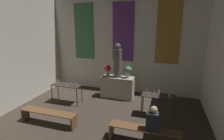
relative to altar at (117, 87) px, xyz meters
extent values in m
cube|color=silver|center=(0.00, 0.94, 1.89)|extent=(7.28, 0.12, 4.73)
cube|color=#33723F|center=(-1.97, 0.86, 2.36)|extent=(0.99, 0.03, 2.65)
cube|color=#60337F|center=(0.00, 0.86, 2.36)|extent=(0.99, 0.03, 2.65)
cube|color=olive|center=(1.97, 0.86, 2.36)|extent=(0.99, 0.03, 2.65)
cube|color=#ADA38E|center=(0.00, 0.00, 0.00)|extent=(1.43, 0.57, 0.96)
cylinder|color=#5B5651|center=(0.00, 0.00, 1.09)|extent=(0.35, 0.35, 1.22)
sphere|color=#5B5651|center=(0.00, 0.00, 1.82)|extent=(0.24, 0.24, 0.24)
cylinder|color=beige|center=(-0.46, 0.00, 0.61)|extent=(0.18, 0.18, 0.26)
sphere|color=#DB3342|center=(-0.46, 0.00, 0.84)|extent=(0.30, 0.30, 0.30)
cylinder|color=beige|center=(0.46, 0.00, 0.61)|extent=(0.18, 0.18, 0.26)
sphere|color=#4C9351|center=(0.46, 0.00, 0.84)|extent=(0.30, 0.30, 0.30)
cube|color=#332D28|center=(-1.85, -1.16, 0.30)|extent=(1.21, 0.49, 0.02)
cylinder|color=#332D28|center=(-2.43, -1.38, -0.10)|extent=(0.04, 0.04, 0.77)
cylinder|color=#332D28|center=(-1.28, -1.38, -0.10)|extent=(0.04, 0.04, 0.77)
cylinder|color=#332D28|center=(-2.43, -0.95, -0.10)|extent=(0.04, 0.04, 0.77)
cylinder|color=#332D28|center=(-1.28, -0.95, -0.10)|extent=(0.04, 0.04, 0.77)
cylinder|color=silver|center=(-1.71, -1.35, 0.35)|extent=(0.02, 0.02, 0.09)
sphere|color=#F9CC4C|center=(-1.71, -1.35, 0.41)|extent=(0.02, 0.02, 0.02)
cylinder|color=silver|center=(-1.80, -1.09, 0.38)|extent=(0.02, 0.02, 0.15)
sphere|color=#F9CC4C|center=(-1.80, -1.09, 0.47)|extent=(0.02, 0.02, 0.02)
cylinder|color=silver|center=(-1.96, -1.19, 0.38)|extent=(0.02, 0.02, 0.15)
sphere|color=#F9CC4C|center=(-1.96, -1.19, 0.47)|extent=(0.02, 0.02, 0.02)
cylinder|color=silver|center=(-2.34, -1.08, 0.36)|extent=(0.02, 0.02, 0.11)
sphere|color=#F9CC4C|center=(-2.34, -1.08, 0.43)|extent=(0.02, 0.02, 0.02)
cylinder|color=silver|center=(-2.25, -1.10, 0.39)|extent=(0.02, 0.02, 0.17)
sphere|color=#F9CC4C|center=(-2.25, -1.10, 0.49)|extent=(0.02, 0.02, 0.02)
cylinder|color=silver|center=(-1.62, -1.16, 0.36)|extent=(0.02, 0.02, 0.10)
sphere|color=#F9CC4C|center=(-1.62, -1.16, 0.42)|extent=(0.02, 0.02, 0.02)
cylinder|color=silver|center=(-2.27, -1.11, 0.38)|extent=(0.02, 0.02, 0.15)
sphere|color=#F9CC4C|center=(-2.27, -1.11, 0.47)|extent=(0.02, 0.02, 0.02)
cylinder|color=silver|center=(-1.67, -1.02, 0.38)|extent=(0.02, 0.02, 0.15)
sphere|color=#F9CC4C|center=(-1.67, -1.02, 0.47)|extent=(0.02, 0.02, 0.02)
cylinder|color=silver|center=(-1.85, -1.26, 0.36)|extent=(0.02, 0.02, 0.10)
sphere|color=#F9CC4C|center=(-1.85, -1.26, 0.42)|extent=(0.02, 0.02, 0.02)
cylinder|color=silver|center=(-1.88, -1.07, 0.39)|extent=(0.02, 0.02, 0.17)
sphere|color=#F9CC4C|center=(-1.88, -1.07, 0.49)|extent=(0.02, 0.02, 0.02)
cylinder|color=silver|center=(-1.49, -1.07, 0.36)|extent=(0.02, 0.02, 0.10)
sphere|color=#F9CC4C|center=(-1.49, -1.07, 0.42)|extent=(0.02, 0.02, 0.02)
cylinder|color=silver|center=(-1.31, -1.25, 0.39)|extent=(0.02, 0.02, 0.16)
sphere|color=#F9CC4C|center=(-1.31, -1.25, 0.48)|extent=(0.02, 0.02, 0.02)
cylinder|color=silver|center=(-2.15, -1.11, 0.39)|extent=(0.02, 0.02, 0.16)
sphere|color=#F9CC4C|center=(-2.15, -1.11, 0.48)|extent=(0.02, 0.02, 0.02)
cube|color=#332D28|center=(1.85, -1.16, 0.30)|extent=(1.21, 0.49, 0.02)
cylinder|color=#332D28|center=(1.28, -1.38, -0.10)|extent=(0.04, 0.04, 0.77)
cylinder|color=#332D28|center=(2.43, -1.38, -0.10)|extent=(0.04, 0.04, 0.77)
cylinder|color=#332D28|center=(1.28, -0.95, -0.10)|extent=(0.04, 0.04, 0.77)
cylinder|color=#332D28|center=(2.43, -0.95, -0.10)|extent=(0.04, 0.04, 0.77)
cylinder|color=silver|center=(1.79, -1.04, 0.36)|extent=(0.02, 0.02, 0.10)
sphere|color=#F9CC4C|center=(1.79, -1.04, 0.42)|extent=(0.02, 0.02, 0.02)
cylinder|color=silver|center=(2.20, -1.29, 0.35)|extent=(0.02, 0.02, 0.10)
sphere|color=#F9CC4C|center=(2.20, -1.29, 0.41)|extent=(0.02, 0.02, 0.02)
cylinder|color=silver|center=(1.64, -1.04, 0.39)|extent=(0.02, 0.02, 0.16)
sphere|color=#F9CC4C|center=(1.64, -1.04, 0.48)|extent=(0.02, 0.02, 0.02)
cylinder|color=silver|center=(1.82, -1.03, 0.37)|extent=(0.02, 0.02, 0.13)
sphere|color=#F9CC4C|center=(1.82, -1.03, 0.45)|extent=(0.02, 0.02, 0.02)
cylinder|color=silver|center=(1.71, -1.29, 0.39)|extent=(0.02, 0.02, 0.16)
sphere|color=#F9CC4C|center=(1.71, -1.29, 0.48)|extent=(0.02, 0.02, 0.02)
cylinder|color=silver|center=(1.82, -1.15, 0.37)|extent=(0.02, 0.02, 0.12)
sphere|color=#F9CC4C|center=(1.82, -1.15, 0.44)|extent=(0.02, 0.02, 0.02)
cylinder|color=silver|center=(2.15, -1.19, 0.37)|extent=(0.02, 0.02, 0.12)
sphere|color=#F9CC4C|center=(2.15, -1.19, 0.44)|extent=(0.02, 0.02, 0.02)
cylinder|color=silver|center=(2.41, -1.17, 0.37)|extent=(0.02, 0.02, 0.12)
sphere|color=#F9CC4C|center=(2.41, -1.17, 0.43)|extent=(0.02, 0.02, 0.02)
cylinder|color=silver|center=(1.44, -1.15, 0.36)|extent=(0.02, 0.02, 0.11)
sphere|color=#F9CC4C|center=(1.44, -1.15, 0.43)|extent=(0.02, 0.02, 0.02)
cylinder|color=silver|center=(2.21, -1.36, 0.37)|extent=(0.02, 0.02, 0.13)
sphere|color=#F9CC4C|center=(2.21, -1.36, 0.45)|extent=(0.02, 0.02, 0.02)
cylinder|color=silver|center=(1.85, -1.19, 0.40)|extent=(0.02, 0.02, 0.18)
sphere|color=#F9CC4C|center=(1.85, -1.19, 0.50)|extent=(0.02, 0.02, 0.02)
cylinder|color=silver|center=(1.41, -1.17, 0.40)|extent=(0.02, 0.02, 0.18)
sphere|color=#F9CC4C|center=(1.41, -1.17, 0.49)|extent=(0.02, 0.02, 0.02)
cylinder|color=silver|center=(2.17, -1.18, 0.38)|extent=(0.02, 0.02, 0.15)
sphere|color=#F9CC4C|center=(2.17, -1.18, 0.47)|extent=(0.02, 0.02, 0.02)
cube|color=brown|center=(-1.56, -2.79, -0.04)|extent=(1.94, 0.36, 0.03)
cube|color=brown|center=(-2.50, -2.79, -0.27)|extent=(0.06, 0.32, 0.43)
cube|color=brown|center=(-0.62, -2.79, -0.27)|extent=(0.06, 0.32, 0.43)
cube|color=brown|center=(1.56, -2.79, -0.04)|extent=(1.94, 0.36, 0.03)
cube|color=brown|center=(0.62, -2.79, -0.27)|extent=(0.06, 0.32, 0.43)
cube|color=#282D38|center=(1.78, -2.79, 0.22)|extent=(0.36, 0.24, 0.50)
sphere|color=tan|center=(1.78, -2.79, 0.57)|extent=(0.19, 0.19, 0.19)
camera|label=1|loc=(1.99, -7.05, 2.71)|focal=28.00mm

